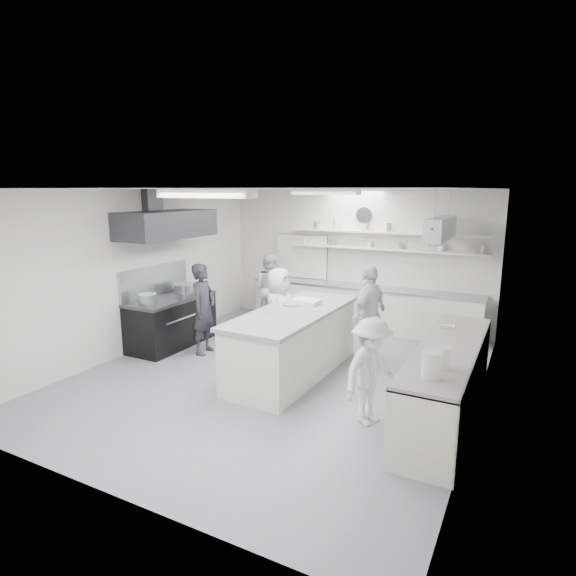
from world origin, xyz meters
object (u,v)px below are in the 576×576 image
at_px(stove, 172,323).
at_px(right_counter, 447,383).
at_px(cook_stove, 204,309).
at_px(back_counter, 362,308).
at_px(prep_island, 293,344).
at_px(cook_back, 269,288).

relative_size(stove, right_counter, 0.55).
bearing_deg(cook_stove, right_counter, -103.55).
bearing_deg(right_counter, back_counter, 124.65).
distance_m(stove, back_counter, 4.03).
relative_size(right_counter, prep_island, 1.18).
relative_size(right_counter, cook_stove, 1.96).
bearing_deg(prep_island, cook_back, 127.81).
xyz_separation_m(stove, cook_stove, (0.85, -0.08, 0.39)).
distance_m(cook_stove, cook_back, 2.42).
distance_m(prep_island, cook_back, 3.23).
bearing_deg(cook_back, right_counter, 148.59).
relative_size(back_counter, cook_stove, 2.97).
height_order(back_counter, cook_stove, cook_stove).
bearing_deg(cook_back, prep_island, 129.24).
relative_size(prep_island, cook_back, 1.78).
height_order(stove, cook_back, cook_back).
bearing_deg(prep_island, cook_stove, 176.49).
height_order(back_counter, prep_island, prep_island).
xyz_separation_m(prep_island, cook_stove, (-1.92, 0.15, 0.33)).
bearing_deg(back_counter, right_counter, -55.35).
xyz_separation_m(back_counter, right_counter, (2.35, -3.40, 0.01)).
distance_m(stove, prep_island, 2.78).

